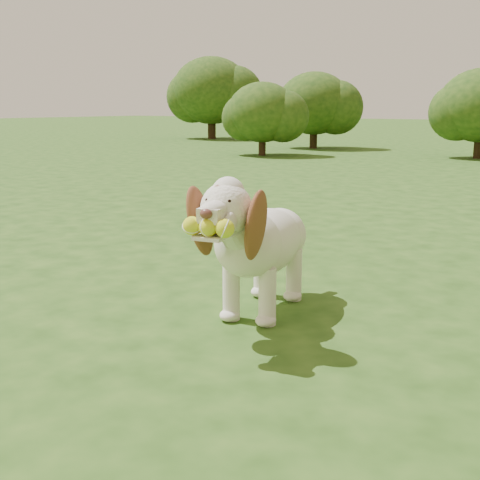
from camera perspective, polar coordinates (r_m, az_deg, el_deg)
The scene contains 5 objects.
ground at distance 3.16m, azimuth 10.09°, elevation -5.60°, with size 80.00×80.00×0.00m, color #1F4112.
dog at distance 2.80m, azimuth 1.72°, elevation 0.13°, with size 0.50×1.07×0.70m.
shrub_a at distance 12.07m, azimuth 2.14°, elevation 12.00°, with size 1.38×1.38×1.43m.
shrub_g at distance 18.20m, azimuth -2.73°, elevation 13.97°, with size 2.29×2.29×2.37m.
shrub_e at distance 14.19m, azimuth 7.06°, elevation 12.73°, with size 1.67×1.67×1.73m.
Camera 1 is at (1.21, -2.75, 0.98)m, focal length 45.00 mm.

